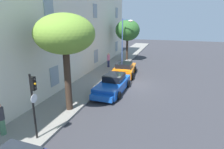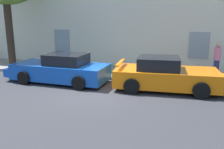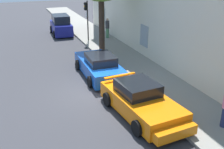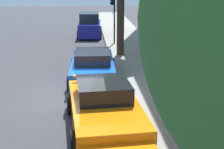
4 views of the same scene
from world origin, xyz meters
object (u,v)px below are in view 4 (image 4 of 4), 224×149
Objects in this scene: sportscar_yellow_flank at (105,112)px; pedestrian_strolling at (141,29)px; pedestrian_admiring at (218,129)px; sportscar_red_lead at (93,66)px; street_lamp at (224,16)px; hatchback_parked at (90,26)px; traffic_light at (113,9)px.

sportscar_yellow_flank is 2.88× the size of pedestrian_strolling.
sportscar_red_lead is at bearing -159.30° from pedestrian_admiring.
sportscar_yellow_flank is 3.44m from pedestrian_admiring.
street_lamp is 3.31× the size of pedestrian_strolling.
hatchback_parked is 18.91m from pedestrian_admiring.
traffic_light is 2.43m from pedestrian_strolling.
sportscar_red_lead is 11.08m from hatchback_parked.
traffic_light is at bearing 179.82° from street_lamp.
street_lamp is 3.27× the size of pedestrian_admiring.
pedestrian_admiring is at bearing 49.78° from sportscar_yellow_flank.
sportscar_red_lead is 8.15m from pedestrian_admiring.
sportscar_yellow_flank is 1.32× the size of hatchback_parked.
pedestrian_admiring is (18.69, 2.88, 0.20)m from hatchback_parked.
hatchback_parked is at bearing -171.25° from pedestrian_admiring.
hatchback_parked is at bearing -156.30° from traffic_light.
sportscar_red_lead is 2.96× the size of pedestrian_strolling.
sportscar_yellow_flank is at bearing -5.65° from traffic_light.
pedestrian_admiring is (15.15, 1.32, -1.40)m from traffic_light.
pedestrian_admiring is 15.42m from pedestrian_strolling.
traffic_light reaches higher than pedestrian_admiring.
sportscar_yellow_flank is at bearing 2.89° from sportscar_red_lead.
sportscar_yellow_flank is (5.41, 0.27, 0.02)m from sportscar_red_lead.
street_lamp reaches higher than pedestrian_admiring.
sportscar_yellow_flank is at bearing -166.57° from street_lamp.
sportscar_yellow_flank is 2.84× the size of pedestrian_admiring.
sportscar_red_lead is 5.42m from sportscar_yellow_flank.
street_lamp is 18.70m from pedestrian_strolling.
sportscar_yellow_flank is at bearing -13.82° from pedestrian_strolling.
traffic_light is 15.27m from pedestrian_admiring.
hatchback_parked reaches higher than sportscar_red_lead.
pedestrian_strolling is (-13.20, 3.25, 0.41)m from sportscar_yellow_flank.
sportscar_red_lead is 7.91m from traffic_light.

